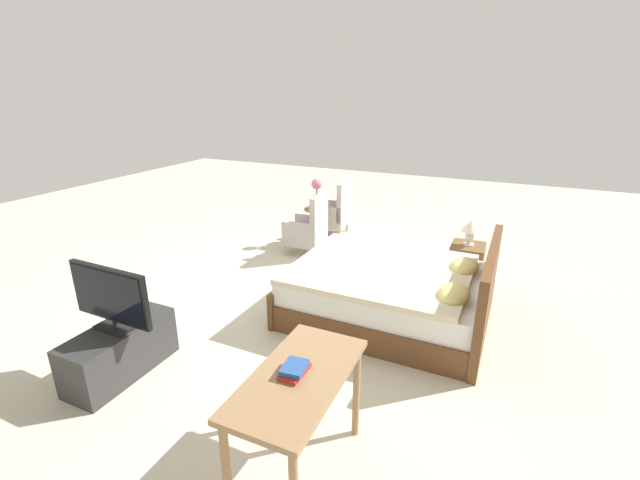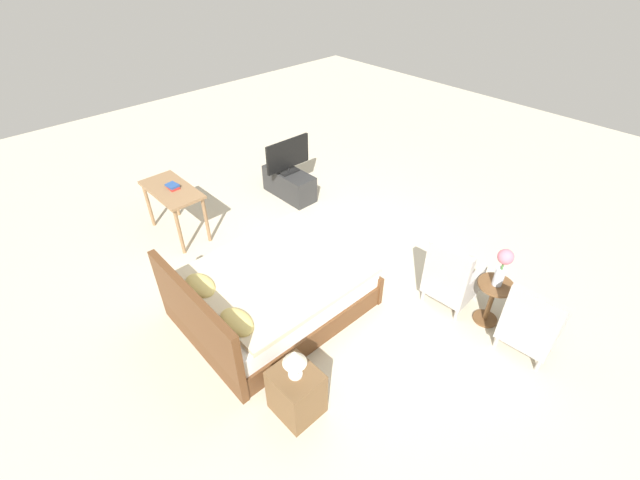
{
  "view_description": "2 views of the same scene",
  "coord_description": "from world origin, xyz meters",
  "px_view_note": "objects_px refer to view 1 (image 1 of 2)",
  "views": [
    {
      "loc": [
        4.14,
        2.03,
        2.39
      ],
      "look_at": [
        0.02,
        0.16,
        0.76
      ],
      "focal_mm": 24.0,
      "sensor_mm": 36.0,
      "label": 1
    },
    {
      "loc": [
        -3.0,
        3.08,
        3.83
      ],
      "look_at": [
        0.11,
        0.17,
        0.6
      ],
      "focal_mm": 24.0,
      "sensor_mm": 36.0,
      "label": 2
    }
  ],
  "objects_px": {
    "bed": "(392,292)",
    "vanity_desk": "(299,391)",
    "nightstand": "(466,265)",
    "side_table": "(317,221)",
    "flower_vase": "(317,190)",
    "table_lamp": "(471,229)",
    "armchair_by_window_left": "(334,213)",
    "tv_flatscreen": "(110,297)",
    "book_stack": "(294,369)",
    "armchair_by_window_right": "(309,230)",
    "tv_stand": "(120,350)"
  },
  "relations": [
    {
      "from": "bed",
      "to": "vanity_desk",
      "type": "relative_size",
      "value": 2.0
    },
    {
      "from": "nightstand",
      "to": "vanity_desk",
      "type": "height_order",
      "value": "vanity_desk"
    },
    {
      "from": "side_table",
      "to": "flower_vase",
      "type": "relative_size",
      "value": 1.2
    },
    {
      "from": "bed",
      "to": "vanity_desk",
      "type": "xyz_separation_m",
      "value": [
        2.21,
        0.01,
        0.35
      ]
    },
    {
      "from": "flower_vase",
      "to": "table_lamp",
      "type": "height_order",
      "value": "flower_vase"
    },
    {
      "from": "nightstand",
      "to": "table_lamp",
      "type": "bearing_deg",
      "value": 90.0
    },
    {
      "from": "bed",
      "to": "nightstand",
      "type": "bearing_deg",
      "value": 152.24
    },
    {
      "from": "armchair_by_window_left",
      "to": "tv_flatscreen",
      "type": "bearing_deg",
      "value": -3.07
    },
    {
      "from": "table_lamp",
      "to": "tv_flatscreen",
      "type": "distance_m",
      "value": 4.01
    },
    {
      "from": "bed",
      "to": "flower_vase",
      "type": "distance_m",
      "value": 2.61
    },
    {
      "from": "table_lamp",
      "to": "tv_flatscreen",
      "type": "bearing_deg",
      "value": -38.93
    },
    {
      "from": "vanity_desk",
      "to": "tv_flatscreen",
      "type": "bearing_deg",
      "value": -98.55
    },
    {
      "from": "bed",
      "to": "nightstand",
      "type": "height_order",
      "value": "bed"
    },
    {
      "from": "armchair_by_window_left",
      "to": "book_stack",
      "type": "height_order",
      "value": "armchair_by_window_left"
    },
    {
      "from": "armchair_by_window_right",
      "to": "table_lamp",
      "type": "relative_size",
      "value": 2.79
    },
    {
      "from": "table_lamp",
      "to": "tv_stand",
      "type": "xyz_separation_m",
      "value": [
        3.12,
        -2.52,
        -0.53
      ]
    },
    {
      "from": "side_table",
      "to": "book_stack",
      "type": "bearing_deg",
      "value": 23.13
    },
    {
      "from": "armchair_by_window_right",
      "to": "nightstand",
      "type": "distance_m",
      "value": 2.3
    },
    {
      "from": "vanity_desk",
      "to": "book_stack",
      "type": "xyz_separation_m",
      "value": [
        -0.0,
        -0.03,
        0.14
      ]
    },
    {
      "from": "armchair_by_window_left",
      "to": "tv_stand",
      "type": "height_order",
      "value": "armchair_by_window_left"
    },
    {
      "from": "tv_stand",
      "to": "bed",
      "type": "bearing_deg",
      "value": 135.49
    },
    {
      "from": "book_stack",
      "to": "armchair_by_window_left",
      "type": "bearing_deg",
      "value": -160.13
    },
    {
      "from": "nightstand",
      "to": "table_lamp",
      "type": "xyz_separation_m",
      "value": [
        0.0,
        0.0,
        0.48
      ]
    },
    {
      "from": "bed",
      "to": "armchair_by_window_right",
      "type": "relative_size",
      "value": 2.26
    },
    {
      "from": "flower_vase",
      "to": "tv_flatscreen",
      "type": "height_order",
      "value": "flower_vase"
    },
    {
      "from": "table_lamp",
      "to": "book_stack",
      "type": "distance_m",
      "value": 3.46
    },
    {
      "from": "nightstand",
      "to": "book_stack",
      "type": "relative_size",
      "value": 2.55
    },
    {
      "from": "tv_stand",
      "to": "tv_flatscreen",
      "type": "height_order",
      "value": "tv_flatscreen"
    },
    {
      "from": "side_table",
      "to": "tv_stand",
      "type": "xyz_separation_m",
      "value": [
        3.77,
        -0.14,
        -0.13
      ]
    },
    {
      "from": "flower_vase",
      "to": "table_lamp",
      "type": "relative_size",
      "value": 1.45
    },
    {
      "from": "tv_stand",
      "to": "vanity_desk",
      "type": "bearing_deg",
      "value": 81.38
    },
    {
      "from": "nightstand",
      "to": "vanity_desk",
      "type": "distance_m",
      "value": 3.48
    },
    {
      "from": "armchair_by_window_right",
      "to": "tv_flatscreen",
      "type": "height_order",
      "value": "tv_flatscreen"
    },
    {
      "from": "book_stack",
      "to": "nightstand",
      "type": "bearing_deg",
      "value": 169.24
    },
    {
      "from": "armchair_by_window_right",
      "to": "tv_flatscreen",
      "type": "bearing_deg",
      "value": -3.98
    },
    {
      "from": "table_lamp",
      "to": "vanity_desk",
      "type": "height_order",
      "value": "table_lamp"
    },
    {
      "from": "side_table",
      "to": "tv_flatscreen",
      "type": "bearing_deg",
      "value": -2.13
    },
    {
      "from": "side_table",
      "to": "book_stack",
      "type": "height_order",
      "value": "book_stack"
    },
    {
      "from": "flower_vase",
      "to": "tv_flatscreen",
      "type": "relative_size",
      "value": 0.57
    },
    {
      "from": "vanity_desk",
      "to": "flower_vase",
      "type": "bearing_deg",
      "value": -156.57
    },
    {
      "from": "armchair_by_window_left",
      "to": "flower_vase",
      "type": "distance_m",
      "value": 0.7
    },
    {
      "from": "flower_vase",
      "to": "tv_stand",
      "type": "bearing_deg",
      "value": -2.13
    },
    {
      "from": "tv_stand",
      "to": "tv_flatscreen",
      "type": "relative_size",
      "value": 1.15
    },
    {
      "from": "flower_vase",
      "to": "tv_stand",
      "type": "xyz_separation_m",
      "value": [
        3.77,
        -0.14,
        -0.64
      ]
    },
    {
      "from": "tv_stand",
      "to": "tv_flatscreen",
      "type": "bearing_deg",
      "value": -1.13
    },
    {
      "from": "tv_flatscreen",
      "to": "flower_vase",
      "type": "bearing_deg",
      "value": 177.87
    },
    {
      "from": "table_lamp",
      "to": "armchair_by_window_right",
      "type": "bearing_deg",
      "value": -94.16
    },
    {
      "from": "nightstand",
      "to": "tv_stand",
      "type": "relative_size",
      "value": 0.56
    },
    {
      "from": "bed",
      "to": "table_lamp",
      "type": "relative_size",
      "value": 6.31
    },
    {
      "from": "tv_flatscreen",
      "to": "book_stack",
      "type": "relative_size",
      "value": 3.95
    }
  ]
}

